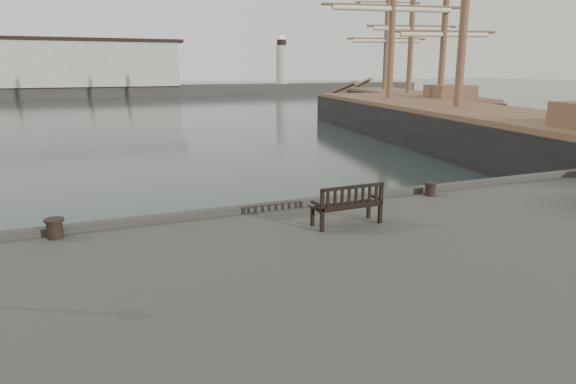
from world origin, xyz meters
name	(u,v)px	position (x,y,z in m)	size (l,w,h in m)	color
ground	(288,257)	(0.00, 0.00, 0.00)	(400.00, 400.00, 0.00)	black
breakwater	(69,74)	(-4.56, 92.00, 4.30)	(140.00, 9.50, 12.20)	#383530
bench	(347,212)	(0.64, -2.26, 1.89)	(1.80, 0.66, 1.03)	black
bollard_left	(55,228)	(-6.11, -0.50, 1.79)	(0.45, 0.45, 0.47)	black
bollard_right	(430,189)	(4.51, -0.62, 1.77)	(0.40, 0.40, 0.42)	black
tall_ship_main	(455,135)	(19.69, 15.72, 0.78)	(15.13, 41.88, 30.81)	black
tall_ship_far	(407,110)	(29.13, 34.39, 0.82)	(13.45, 29.53, 24.78)	black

